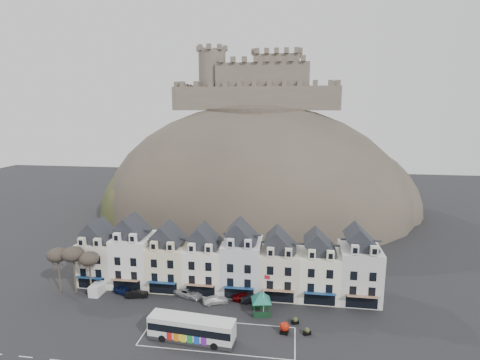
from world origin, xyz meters
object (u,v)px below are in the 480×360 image
car_charcoal (254,298)px  bus (192,328)px  car_maroon (246,296)px  car_black (137,294)px  car_silver (188,293)px  car_navy (124,290)px  red_buoy (284,327)px  flagpole (264,292)px  car_white (215,300)px  white_van (99,288)px  bus_shelter (261,296)px

car_charcoal → bus: bearing=137.1°
bus → car_maroon: 13.74m
car_black → car_silver: size_ratio=0.75×
car_navy → car_maroon: bearing=-68.2°
red_buoy → flagpole: (-3.36, 4.23, 3.22)m
bus → car_maroon: bearing=68.1°
car_navy → car_silver: size_ratio=0.79×
bus → car_silver: 12.93m
flagpole → car_white: flagpole is taller
bus → car_maroon: size_ratio=2.73×
bus → car_maroon: bus is taller
white_van → car_navy: white_van is taller
bus_shelter → flagpole: (0.52, -0.59, 1.10)m
car_charcoal → flagpole: bearing=-162.4°
car_maroon → car_charcoal: (1.37, -0.39, -0.06)m
car_white → car_maroon: bearing=-96.0°
car_black → car_maroon: (19.06, 1.60, 0.15)m
car_white → red_buoy: bearing=-144.1°
bus → white_van: bearing=156.1°
car_navy → car_silver: car_silver is taller
car_maroon → car_charcoal: car_maroon is taller
bus_shelter → car_navy: (-24.81, 2.96, -2.32)m
white_van → car_white: size_ratio=0.98×
bus → car_silver: bus is taller
red_buoy → car_silver: size_ratio=0.34×
car_white → car_charcoal: car_charcoal is taller
bus → car_charcoal: bus is taller
car_navy → car_charcoal: (23.25, 0.38, 0.03)m
car_silver → car_charcoal: (11.60, -0.39, -0.00)m
flagpole → car_silver: (-13.68, 4.32, -3.38)m
bus_shelter → car_silver: bearing=152.7°
car_silver → car_white: 5.44m
flagpole → car_charcoal: 5.59m
car_black → car_white: size_ratio=0.89×
car_maroon → car_charcoal: size_ratio=1.05×
white_van → red_buoy: bearing=-13.2°
red_buoy → flagpole: bearing=128.4°
car_navy → car_maroon: (21.88, 0.77, 0.09)m
flagpole → car_navy: bearing=172.0°
flagpole → white_van: flagpole is taller
car_black → car_charcoal: (20.43, 1.21, 0.09)m
red_buoy → car_white: bearing=149.5°
car_charcoal → car_white: bearing=90.4°
car_black → white_van: bearing=72.4°
bus_shelter → car_silver: 13.87m
red_buoy → car_navy: bearing=164.8°
car_silver → car_charcoal: car_silver is taller
bus → flagpole: (9.64, 7.89, 2.17)m
car_maroon → car_white: bearing=100.9°
white_van → car_maroon: size_ratio=0.91×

